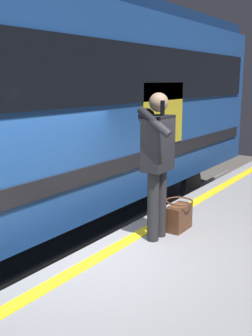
# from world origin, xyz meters

# --- Properties ---
(ground_plane) EXTENTS (24.60, 24.60, 0.00)m
(ground_plane) POSITION_xyz_m (0.00, 0.00, 0.00)
(ground_plane) COLOR #4C4742
(safety_line) EXTENTS (13.10, 0.16, 0.01)m
(safety_line) POSITION_xyz_m (0.00, 0.30, 1.05)
(safety_line) COLOR yellow
(safety_line) RESTS_ON platform
(track_rail_near) EXTENTS (17.37, 0.08, 0.16)m
(track_rail_near) POSITION_xyz_m (0.00, -1.48, 0.08)
(track_rail_near) COLOR slate
(track_rail_near) RESTS_ON ground
(train_carriage) EXTENTS (12.86, 3.09, 4.11)m
(train_carriage) POSITION_xyz_m (-0.65, -2.19, 2.60)
(train_carriage) COLOR #1E478C
(train_carriage) RESTS_ON ground
(passenger) EXTENTS (0.57, 0.55, 1.75)m
(passenger) POSITION_xyz_m (-0.63, 0.53, 2.07)
(passenger) COLOR #262628
(passenger) RESTS_ON platform
(handbag) EXTENTS (0.39, 0.35, 0.39)m
(handbag) POSITION_xyz_m (-1.03, 0.63, 1.22)
(handbag) COLOR #59331E
(handbag) RESTS_ON platform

